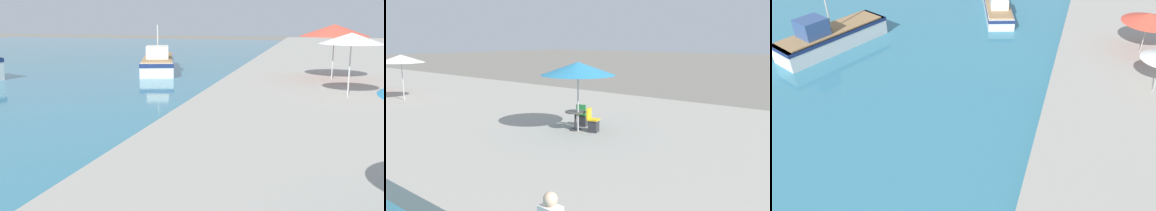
# 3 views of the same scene
# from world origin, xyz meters

# --- Properties ---
(quay_promenade) EXTENTS (16.00, 90.00, 0.62)m
(quay_promenade) POSITION_xyz_m (8.00, 37.00, 0.31)
(quay_promenade) COLOR #A39E93
(quay_promenade) RESTS_ON ground_plane
(fishing_boat_mid) EXTENTS (4.96, 9.10, 3.28)m
(fishing_boat_mid) POSITION_xyz_m (-6.23, 34.54, 0.69)
(fishing_boat_mid) COLOR silver
(fishing_boat_mid) RESTS_ON water_basin
(cafe_umbrella_white) EXTENTS (2.55, 2.55, 2.59)m
(cafe_umbrella_white) POSITION_xyz_m (6.03, 23.69, 2.98)
(cafe_umbrella_white) COLOR #B7B7B7
(cafe_umbrella_white) RESTS_ON quay_promenade
(cafe_umbrella_striped) EXTENTS (3.56, 3.56, 2.85)m
(cafe_umbrella_striped) POSITION_xyz_m (5.57, 28.93, 3.16)
(cafe_umbrella_striped) COLOR #B7B7B7
(cafe_umbrella_striped) RESTS_ON quay_promenade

